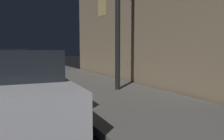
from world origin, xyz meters
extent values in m
cube|color=silver|center=(2.85, 3.56, 0.57)|extent=(2.05, 4.10, 0.64)
cube|color=#1E2328|center=(2.85, 3.59, 1.15)|extent=(1.72, 1.97, 0.56)
cylinder|color=black|center=(3.85, 4.75, 0.33)|extent=(0.25, 0.67, 0.66)
cylinder|color=black|center=(3.71, 2.27, 0.33)|extent=(0.25, 0.67, 0.66)
cube|color=maroon|center=(2.85, 9.14, 0.57)|extent=(1.78, 4.06, 0.64)
cube|color=#1E2328|center=(2.85, 9.17, 1.15)|extent=(1.56, 2.18, 0.56)
cylinder|color=black|center=(3.75, 10.40, 0.33)|extent=(0.22, 0.66, 0.66)
cylinder|color=black|center=(3.74, 7.88, 0.33)|extent=(0.22, 0.66, 0.66)
cylinder|color=black|center=(5.99, 5.17, 2.62)|extent=(0.16, 0.16, 4.95)
cube|color=#F2D17F|center=(7.32, 9.27, 3.65)|extent=(0.06, 0.90, 1.20)
camera|label=1|loc=(2.58, -1.19, 1.46)|focal=36.61mm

